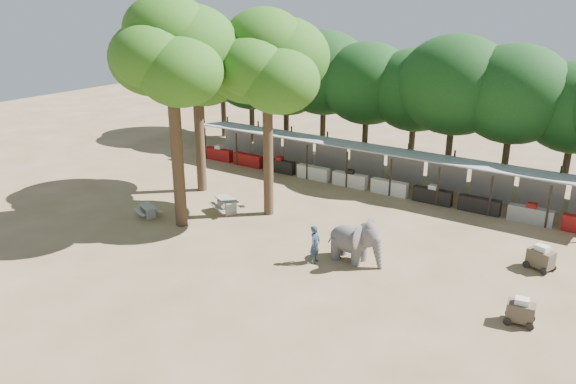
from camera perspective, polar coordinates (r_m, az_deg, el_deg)
The scene contains 12 objects.
ground at distance 26.35m, azimuth -4.28°, elevation -7.53°, with size 100.00×100.00×0.00m, color brown.
vendor_stalls at distance 36.99m, azimuth 8.94°, elevation 2.30°, with size 28.00×2.99×2.80m.
yard_tree_left at distance 35.12m, azimuth -9.33°, elevation 13.09°, with size 7.10×6.90×11.02m.
yard_tree_center at distance 29.36m, azimuth -11.80°, elevation 13.73°, with size 7.10×6.90×12.04m.
yard_tree_back at distance 30.52m, azimuth -2.15°, elevation 13.05°, with size 7.10×6.90×11.36m.
backdrop_trees at distance 40.66m, azimuth 12.42°, elevation 9.91°, with size 46.46×5.95×8.33m.
elephant at distance 26.49m, azimuth 6.88°, elevation -4.89°, with size 2.81×2.16×2.15m.
handler at distance 26.28m, azimuth 2.77°, elevation -5.34°, with size 0.66×0.44×1.84m, color #26384C.
picnic_table_near at distance 32.73m, azimuth -14.08°, elevation -1.72°, with size 1.69×1.62×0.67m.
picnic_table_far at distance 32.52m, azimuth -6.25°, elevation -1.16°, with size 2.16×2.08×0.84m.
cart_front at distance 23.56m, azimuth 22.55°, elevation -11.11°, with size 1.19×0.86×1.08m.
cart_back at distance 28.23m, azimuth 24.29°, elevation -6.09°, with size 1.43×1.19×1.19m.
Camera 1 is at (14.64, -18.39, 11.91)m, focal length 35.00 mm.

